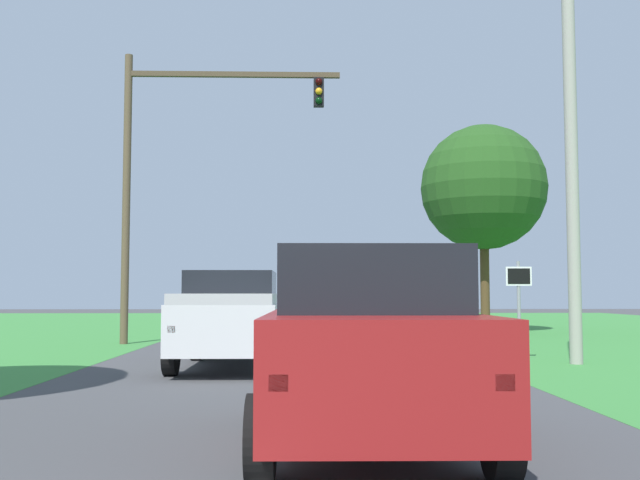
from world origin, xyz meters
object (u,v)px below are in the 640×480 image
traffic_light (177,156)px  utility_pole_right (571,139)px  oak_tree_right (483,188)px  pickup_truck_lead (232,319)px  keep_moving_sign (519,296)px  red_suv_near (367,343)px

traffic_light → utility_pole_right: 11.99m
traffic_light → oak_tree_right: size_ratio=1.09×
pickup_truck_lead → keep_moving_sign: 6.64m
red_suv_near → utility_pole_right: 10.91m
pickup_truck_lead → traffic_light: (-2.41, 7.38, 4.76)m
keep_moving_sign → utility_pole_right: bearing=-43.8°
traffic_light → oak_tree_right: traffic_light is taller
traffic_light → utility_pole_right: bearing=-34.7°
pickup_truck_lead → keep_moving_sign: (6.46, 1.49, 0.45)m
oak_tree_right → traffic_light: bearing=-150.2°
red_suv_near → oak_tree_right: (6.64, 21.84, 4.71)m
keep_moving_sign → oak_tree_right: 13.19m
traffic_light → red_suv_near: bearing=-73.8°
keep_moving_sign → pickup_truck_lead: bearing=-167.0°
red_suv_near → oak_tree_right: 23.31m
red_suv_near → utility_pole_right: bearing=58.3°
utility_pole_right → pickup_truck_lead: bearing=-175.7°
utility_pole_right → oak_tree_right: bearing=84.3°
red_suv_near → traffic_light: 16.80m
red_suv_near → pickup_truck_lead: (-2.08, 8.09, -0.02)m
red_suv_near → keep_moving_sign: keep_moving_sign is taller
pickup_truck_lead → utility_pole_right: 8.43m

